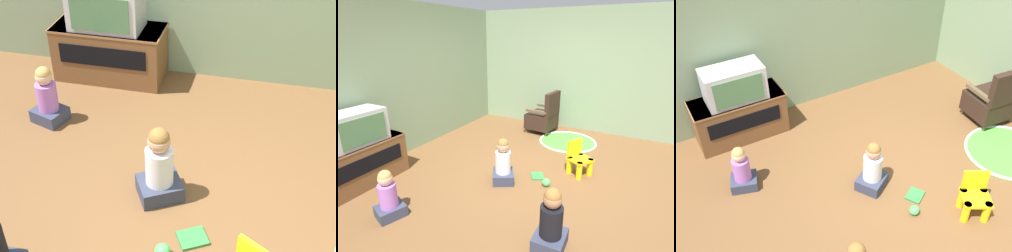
{
  "view_description": "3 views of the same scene",
  "coord_description": "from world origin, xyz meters",
  "views": [
    {
      "loc": [
        0.33,
        -2.4,
        2.74
      ],
      "look_at": [
        -0.32,
        0.39,
        0.66
      ],
      "focal_mm": 50.0,
      "sensor_mm": 36.0,
      "label": 1
    },
    {
      "loc": [
        -3.34,
        -1.37,
        2.05
      ],
      "look_at": [
        -0.34,
        0.28,
        0.86
      ],
      "focal_mm": 28.0,
      "sensor_mm": 36.0,
      "label": 2
    },
    {
      "loc": [
        -2.38,
        -2.42,
        3.53
      ],
      "look_at": [
        -0.63,
        0.55,
        0.86
      ],
      "focal_mm": 42.0,
      "sensor_mm": 36.0,
      "label": 3
    }
  ],
  "objects": [
    {
      "name": "ground_plane",
      "position": [
        0.0,
        0.0,
        0.0
      ],
      "size": [
        30.0,
        30.0,
        0.0
      ],
      "primitive_type": "plane",
      "color": "brown"
    },
    {
      "name": "child_watching_left",
      "position": [
        -0.38,
        0.31,
        0.29
      ],
      "size": [
        0.45,
        0.43,
        0.67
      ],
      "rotation": [
        0.0,
        0.0,
        0.53
      ],
      "color": "#33384C",
      "rests_on": "ground_plane"
    },
    {
      "name": "book",
      "position": [
        -0.02,
        -0.09,
        0.01
      ],
      "size": [
        0.27,
        0.26,
        0.02
      ],
      "rotation": [
        0.0,
        0.0,
        0.52
      ],
      "color": "#337F3D",
      "rests_on": "ground_plane"
    },
    {
      "name": "child_watching_center",
      "position": [
        -1.71,
        1.1,
        0.26
      ],
      "size": [
        0.38,
        0.35,
        0.61
      ],
      "rotation": [
        0.0,
        0.0,
        -0.32
      ],
      "color": "#33384C",
      "rests_on": "ground_plane"
    },
    {
      "name": "toy_ball",
      "position": [
        -0.2,
        -0.3,
        0.06
      ],
      "size": [
        0.12,
        0.12,
        0.12
      ],
      "color": "#4CCC59",
      "rests_on": "ground_plane"
    },
    {
      "name": "television",
      "position": [
        -1.39,
        2.05,
        0.85
      ],
      "size": [
        0.77,
        0.43,
        0.46
      ],
      "color": "#B7B7BC",
      "rests_on": "tv_cabinet"
    },
    {
      "name": "tv_cabinet",
      "position": [
        -1.39,
        2.08,
        0.32
      ],
      "size": [
        1.24,
        0.54,
        0.62
      ],
      "color": "brown",
      "rests_on": "ground_plane"
    }
  ]
}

